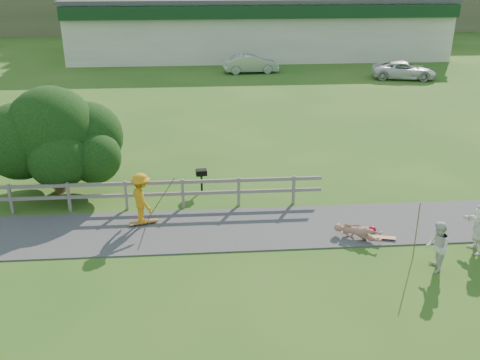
{
  "coord_description": "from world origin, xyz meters",
  "views": [
    {
      "loc": [
        -1.31,
        -14.19,
        8.43
      ],
      "look_at": [
        -0.05,
        2.0,
        1.56
      ],
      "focal_mm": 40.0,
      "sensor_mm": 36.0,
      "label": 1
    }
  ],
  "objects_px": {
    "skater_fallen": "(358,232)",
    "spectator_a": "(437,247)",
    "bbq": "(202,181)",
    "spectator_d": "(480,228)",
    "skater_rider": "(142,201)",
    "car_silver": "(251,64)",
    "tree": "(55,149)",
    "car_white": "(404,70)"
  },
  "relations": [
    {
      "from": "skater_rider",
      "to": "spectator_d",
      "type": "distance_m",
      "value": 10.67
    },
    {
      "from": "skater_fallen",
      "to": "car_white",
      "type": "distance_m",
      "value": 25.37
    },
    {
      "from": "car_silver",
      "to": "tree",
      "type": "bearing_deg",
      "value": 152.4
    },
    {
      "from": "skater_fallen",
      "to": "spectator_a",
      "type": "bearing_deg",
      "value": -105.88
    },
    {
      "from": "spectator_a",
      "to": "spectator_d",
      "type": "bearing_deg",
      "value": 131.02
    },
    {
      "from": "skater_fallen",
      "to": "spectator_d",
      "type": "height_order",
      "value": "spectator_d"
    },
    {
      "from": "spectator_d",
      "to": "tree",
      "type": "bearing_deg",
      "value": -110.36
    },
    {
      "from": "car_white",
      "to": "tree",
      "type": "relative_size",
      "value": 0.84
    },
    {
      "from": "skater_rider",
      "to": "skater_fallen",
      "type": "height_order",
      "value": "skater_rider"
    },
    {
      "from": "spectator_a",
      "to": "car_silver",
      "type": "distance_m",
      "value": 28.41
    },
    {
      "from": "spectator_a",
      "to": "car_white",
      "type": "relative_size",
      "value": 0.34
    },
    {
      "from": "spectator_d",
      "to": "bbq",
      "type": "relative_size",
      "value": 1.76
    },
    {
      "from": "car_white",
      "to": "bbq",
      "type": "bearing_deg",
      "value": 154.5
    },
    {
      "from": "spectator_d",
      "to": "bbq",
      "type": "bearing_deg",
      "value": -119.98
    },
    {
      "from": "spectator_d",
      "to": "tree",
      "type": "relative_size",
      "value": 0.29
    },
    {
      "from": "spectator_a",
      "to": "spectator_d",
      "type": "xyz_separation_m",
      "value": [
        1.73,
        0.95,
        0.03
      ]
    },
    {
      "from": "skater_rider",
      "to": "bbq",
      "type": "xyz_separation_m",
      "value": [
        2.0,
        2.62,
        -0.43
      ]
    },
    {
      "from": "spectator_a",
      "to": "tree",
      "type": "xyz_separation_m",
      "value": [
        -12.08,
        6.54,
        0.98
      ]
    },
    {
      "from": "spectator_a",
      "to": "bbq",
      "type": "relative_size",
      "value": 1.7
    },
    {
      "from": "skater_fallen",
      "to": "bbq",
      "type": "bearing_deg",
      "value": 82.46
    },
    {
      "from": "car_white",
      "to": "spectator_a",
      "type": "bearing_deg",
      "value": 174.27
    },
    {
      "from": "skater_fallen",
      "to": "tree",
      "type": "bearing_deg",
      "value": 98.78
    },
    {
      "from": "car_silver",
      "to": "tree",
      "type": "height_order",
      "value": "tree"
    },
    {
      "from": "car_white",
      "to": "tree",
      "type": "bearing_deg",
      "value": 145.03
    },
    {
      "from": "spectator_a",
      "to": "bbq",
      "type": "height_order",
      "value": "spectator_a"
    },
    {
      "from": "skater_fallen",
      "to": "spectator_a",
      "type": "xyz_separation_m",
      "value": [
        1.71,
        -1.94,
        0.49
      ]
    },
    {
      "from": "skater_fallen",
      "to": "bbq",
      "type": "relative_size",
      "value": 1.69
    },
    {
      "from": "skater_rider",
      "to": "spectator_a",
      "type": "height_order",
      "value": "skater_rider"
    },
    {
      "from": "skater_rider",
      "to": "bbq",
      "type": "bearing_deg",
      "value": -65.87
    },
    {
      "from": "skater_rider",
      "to": "tree",
      "type": "relative_size",
      "value": 0.33
    },
    {
      "from": "tree",
      "to": "car_white",
      "type": "bearing_deg",
      "value": 42.47
    },
    {
      "from": "skater_fallen",
      "to": "spectator_d",
      "type": "bearing_deg",
      "value": -73.38
    },
    {
      "from": "spectator_d",
      "to": "tree",
      "type": "height_order",
      "value": "tree"
    },
    {
      "from": "spectator_a",
      "to": "car_silver",
      "type": "height_order",
      "value": "spectator_a"
    },
    {
      "from": "skater_fallen",
      "to": "skater_rider",
      "type": "bearing_deg",
      "value": 110.12
    },
    {
      "from": "spectator_d",
      "to": "car_silver",
      "type": "bearing_deg",
      "value": -169.32
    },
    {
      "from": "car_white",
      "to": "tree",
      "type": "distance_m",
      "value": 27.71
    },
    {
      "from": "car_silver",
      "to": "bbq",
      "type": "relative_size",
      "value": 4.66
    },
    {
      "from": "car_silver",
      "to": "spectator_d",
      "type": "bearing_deg",
      "value": -175.05
    },
    {
      "from": "spectator_d",
      "to": "car_silver",
      "type": "xyz_separation_m",
      "value": [
        -4.33,
        27.34,
        -0.1
      ]
    },
    {
      "from": "tree",
      "to": "skater_rider",
      "type": "bearing_deg",
      "value": -41.52
    },
    {
      "from": "skater_fallen",
      "to": "car_silver",
      "type": "bearing_deg",
      "value": 34.63
    }
  ]
}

